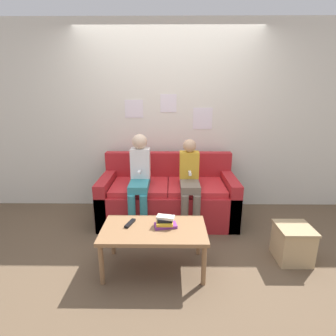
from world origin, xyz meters
TOP-DOWN VIEW (x-y plane):
  - ground_plane at (0.00, 0.00)m, footprint 10.00×10.00m
  - wall_back at (0.00, 1.02)m, footprint 8.00×0.07m
  - couch at (0.00, 0.52)m, footprint 1.75×0.81m
  - coffee_table at (-0.12, -0.54)m, footprint 0.98×0.54m
  - person_left at (-0.35, 0.33)m, footprint 0.24×0.56m
  - person_right at (0.27, 0.32)m, footprint 0.24×0.56m
  - tv_remote at (-0.36, -0.47)m, footprint 0.09×0.17m
  - book_stack at (-0.02, -0.50)m, footprint 0.23×0.15m
  - storage_box at (1.27, -0.40)m, footprint 0.34×0.35m

SIDE VIEW (x-z plane):
  - ground_plane at x=0.00m, z-range 0.00..0.00m
  - storage_box at x=1.27m, z-range 0.00..0.37m
  - couch at x=0.00m, z-range -0.13..0.73m
  - coffee_table at x=-0.12m, z-range 0.17..0.59m
  - tv_remote at x=-0.36m, z-range 0.43..0.45m
  - book_stack at x=-0.02m, z-range 0.42..0.53m
  - person_right at x=0.27m, z-range 0.07..1.18m
  - person_left at x=-0.35m, z-range 0.09..1.25m
  - wall_back at x=0.00m, z-range 0.00..2.60m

